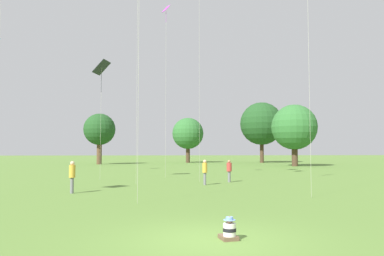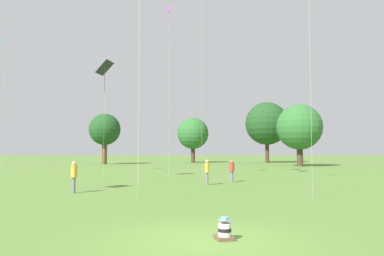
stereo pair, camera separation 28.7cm
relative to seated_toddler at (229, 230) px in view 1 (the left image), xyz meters
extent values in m
plane|color=#567A33|center=(-0.51, 0.00, -0.23)|extent=(300.00, 300.00, 0.00)
cube|color=brown|center=(-0.01, 0.06, -0.18)|extent=(0.47, 0.55, 0.10)
cylinder|color=silver|center=(0.00, -0.02, 0.02)|extent=(0.36, 0.36, 0.31)
cylinder|color=black|center=(0.00, -0.02, 0.02)|extent=(0.38, 0.38, 0.09)
sphere|color=brown|center=(0.00, -0.02, 0.25)|extent=(0.18, 0.18, 0.18)
cylinder|color=#6B8ED1|center=(0.00, -0.02, 0.26)|extent=(0.30, 0.30, 0.01)
cylinder|color=#6B8ED1|center=(0.00, -0.02, 0.29)|extent=(0.18, 0.18, 0.08)
cylinder|color=slate|center=(-6.19, 10.42, 0.17)|extent=(0.22, 0.22, 0.80)
cylinder|color=gold|center=(-6.19, 10.42, 0.89)|extent=(0.39, 0.39, 0.63)
sphere|color=#DBAD89|center=(-6.19, 10.42, 1.30)|extent=(0.22, 0.22, 0.22)
cylinder|color=slate|center=(1.09, 14.40, 0.16)|extent=(0.20, 0.20, 0.78)
cylinder|color=gold|center=(1.09, 14.40, 0.86)|extent=(0.35, 0.35, 0.62)
sphere|color=#DBAD89|center=(1.09, 14.40, 1.25)|extent=(0.21, 0.21, 0.21)
cylinder|color=slate|center=(3.01, 16.35, 0.14)|extent=(0.27, 0.27, 0.74)
cylinder|color=#B23833|center=(3.01, 16.35, 0.81)|extent=(0.50, 0.50, 0.59)
sphere|color=#A37556|center=(3.01, 16.35, 1.19)|extent=(0.20, 0.20, 0.20)
cylinder|color=#BCB7A8|center=(1.00, 16.86, 7.51)|extent=(0.01, 0.01, 15.47)
cube|color=#1E2328|center=(-6.16, 19.01, 8.19)|extent=(1.27, 1.53, 0.96)
cylinder|color=#1E2328|center=(-6.16, 19.01, 7.01)|extent=(0.02, 0.02, 1.43)
cylinder|color=#BCB7A8|center=(-6.16, 19.01, 3.98)|extent=(0.01, 0.01, 8.41)
cylinder|color=#BCB7A8|center=(5.26, 7.70, 7.35)|extent=(0.01, 0.01, 15.14)
cube|color=#B738C6|center=(-1.32, 20.89, 13.57)|extent=(0.75, 0.84, 0.56)
cylinder|color=#B738C6|center=(-1.32, 20.89, 12.88)|extent=(0.02, 0.02, 0.87)
cylinder|color=#BCB7A8|center=(-1.32, 20.89, 6.67)|extent=(0.01, 0.01, 13.79)
cylinder|color=#BCB7A8|center=(-3.26, 15.15, 10.67)|extent=(0.01, 0.01, 21.79)
cylinder|color=#473323|center=(3.05, 56.37, 1.59)|extent=(0.71, 0.71, 3.64)
sphere|color=#2D662D|center=(3.05, 56.37, 4.92)|extent=(5.50, 5.50, 5.50)
cylinder|color=#473323|center=(16.62, 40.82, 1.60)|extent=(0.82, 0.82, 3.66)
sphere|color=#2D662D|center=(16.62, 40.82, 5.15)|extent=(6.23, 6.23, 6.23)
cylinder|color=brown|center=(-11.27, 50.14, 1.82)|extent=(0.77, 0.77, 4.11)
sphere|color=#1E471E|center=(-11.27, 50.14, 5.23)|extent=(4.93, 4.93, 4.93)
cylinder|color=#473323|center=(15.97, 55.18, 2.17)|extent=(0.66, 0.66, 4.81)
sphere|color=#1E471E|center=(15.97, 55.18, 6.64)|extent=(7.50, 7.50, 7.50)
camera|label=1|loc=(-1.68, -9.20, 1.97)|focal=35.00mm
camera|label=2|loc=(-1.39, -9.22, 1.97)|focal=35.00mm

